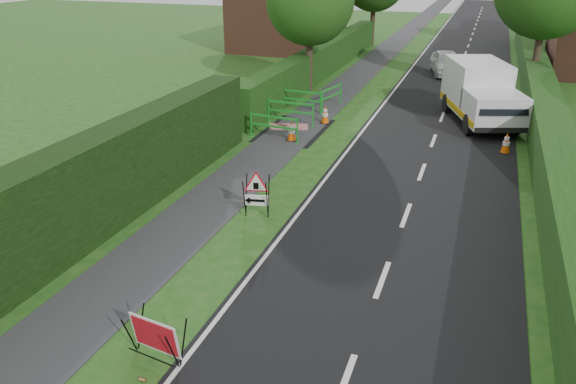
# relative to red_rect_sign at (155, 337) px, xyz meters

# --- Properties ---
(ground) EXTENTS (120.00, 120.00, 0.00)m
(ground) POSITION_rel_red_rect_sign_xyz_m (0.85, 2.98, -0.50)
(ground) COLOR #1A4E16
(ground) RESTS_ON ground
(road_surface) EXTENTS (6.00, 90.00, 0.02)m
(road_surface) POSITION_rel_red_rect_sign_xyz_m (3.35, 37.98, -0.49)
(road_surface) COLOR black
(road_surface) RESTS_ON ground
(footpath) EXTENTS (2.00, 90.00, 0.02)m
(footpath) POSITION_rel_red_rect_sign_xyz_m (-2.15, 37.98, -0.49)
(footpath) COLOR #2D2D30
(footpath) RESTS_ON ground
(hedge_west_near) EXTENTS (1.10, 18.00, 2.50)m
(hedge_west_near) POSITION_rel_red_rect_sign_xyz_m (-4.15, 2.98, -0.50)
(hedge_west_near) COLOR black
(hedge_west_near) RESTS_ON ground
(hedge_west_far) EXTENTS (1.00, 24.00, 1.80)m
(hedge_west_far) POSITION_rel_red_rect_sign_xyz_m (-4.15, 24.98, -0.50)
(hedge_west_far) COLOR #14380F
(hedge_west_far) RESTS_ON ground
(hedge_east) EXTENTS (1.20, 50.00, 1.50)m
(hedge_east) POSITION_rel_red_rect_sign_xyz_m (7.35, 18.98, -0.50)
(hedge_east) COLOR #14380F
(hedge_east) RESTS_ON ground
(house_west) EXTENTS (7.50, 7.40, 7.88)m
(house_west) POSITION_rel_red_rect_sign_xyz_m (-9.15, 32.98, 2.40)
(house_west) COLOR brown
(house_west) RESTS_ON ground
(tree_nw) EXTENTS (4.40, 4.40, 6.70)m
(tree_nw) POSITION_rel_red_rect_sign_xyz_m (-3.75, 20.98, 3.99)
(tree_nw) COLOR #2D2116
(tree_nw) RESTS_ON ground
(red_rect_sign) EXTENTS (1.09, 0.75, 0.86)m
(red_rect_sign) POSITION_rel_red_rect_sign_xyz_m (0.00, 0.00, 0.00)
(red_rect_sign) COLOR black
(red_rect_sign) RESTS_ON ground
(triangle_sign) EXTENTS (0.94, 0.94, 1.15)m
(triangle_sign) POSITION_rel_red_rect_sign_xyz_m (-0.56, 5.99, 0.30)
(triangle_sign) COLOR black
(triangle_sign) RESTS_ON ground
(works_van) EXTENTS (3.69, 5.73, 2.45)m
(works_van) POSITION_rel_red_rect_sign_xyz_m (4.81, 17.83, 0.80)
(works_van) COLOR silver
(works_van) RESTS_ON ground
(traffic_cone_0) EXTENTS (0.38, 0.38, 0.79)m
(traffic_cone_0) POSITION_rel_red_rect_sign_xyz_m (5.94, 13.91, -0.10)
(traffic_cone_0) COLOR black
(traffic_cone_0) RESTS_ON ground
(traffic_cone_1) EXTENTS (0.38, 0.38, 0.79)m
(traffic_cone_1) POSITION_rel_red_rect_sign_xyz_m (5.46, 16.35, -0.10)
(traffic_cone_1) COLOR black
(traffic_cone_1) RESTS_ON ground
(traffic_cone_2) EXTENTS (0.38, 0.38, 0.79)m
(traffic_cone_2) POSITION_rel_red_rect_sign_xyz_m (6.20, 19.09, -0.10)
(traffic_cone_2) COLOR black
(traffic_cone_2) RESTS_ON ground
(traffic_cone_3) EXTENTS (0.38, 0.38, 0.79)m
(traffic_cone_3) POSITION_rel_red_rect_sign_xyz_m (-1.84, 12.71, -0.10)
(traffic_cone_3) COLOR black
(traffic_cone_3) RESTS_ON ground
(traffic_cone_4) EXTENTS (0.38, 0.38, 0.79)m
(traffic_cone_4) POSITION_rel_red_rect_sign_xyz_m (-1.27, 15.39, -0.10)
(traffic_cone_4) COLOR black
(traffic_cone_4) RESTS_ON ground
(ped_barrier_0) EXTENTS (2.09, 0.57, 1.00)m
(ped_barrier_0) POSITION_rel_red_rect_sign_xyz_m (-2.51, 12.55, 0.13)
(ped_barrier_0) COLOR #1A9026
(ped_barrier_0) RESTS_ON ground
(ped_barrier_1) EXTENTS (2.07, 0.40, 1.00)m
(ped_barrier_1) POSITION_rel_red_rect_sign_xyz_m (-2.61, 14.78, 0.13)
(ped_barrier_1) COLOR #1A9026
(ped_barrier_1) RESTS_ON ground
(ped_barrier_2) EXTENTS (2.08, 0.51, 1.00)m
(ped_barrier_2) POSITION_rel_red_rect_sign_xyz_m (-2.80, 16.83, 0.13)
(ped_barrier_2) COLOR #1A9026
(ped_barrier_2) RESTS_ON ground
(ped_barrier_3) EXTENTS (0.78, 2.09, 1.00)m
(ped_barrier_3) POSITION_rel_red_rect_sign_xyz_m (-1.72, 17.93, 0.13)
(ped_barrier_3) COLOR #1A9026
(ped_barrier_3) RESTS_ON ground
(redwhite_plank) EXTENTS (1.45, 0.47, 0.25)m
(redwhite_plank) POSITION_rel_red_rect_sign_xyz_m (-2.06, 13.02, -0.50)
(redwhite_plank) COLOR red
(redwhite_plank) RESTS_ON ground
(litter_can) EXTENTS (0.12, 0.07, 0.07)m
(litter_can) POSITION_rel_red_rect_sign_xyz_m (0.07, -0.59, -0.50)
(litter_can) COLOR #BF7F4C
(litter_can) RESTS_ON ground
(hatchback_car) EXTENTS (2.47, 4.27, 1.37)m
(hatchback_car) POSITION_rel_red_rect_sign_xyz_m (2.65, 27.56, 0.19)
(hatchback_car) COLOR silver
(hatchback_car) RESTS_ON ground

